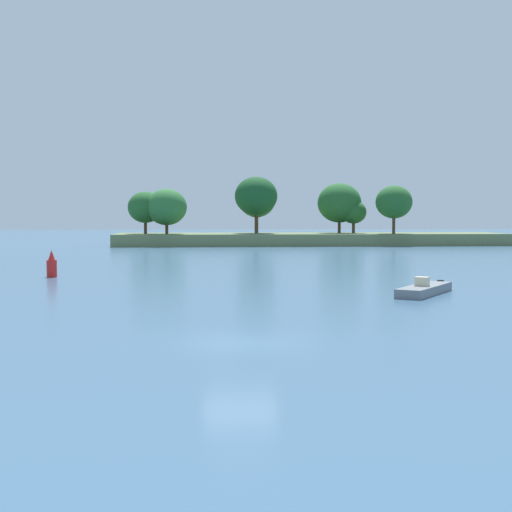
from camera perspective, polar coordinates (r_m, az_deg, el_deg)
name	(u,v)px	position (r m, az deg, el deg)	size (l,w,h in m)	color
ground_plane	(240,343)	(24.69, -1.24, -6.86)	(400.00, 400.00, 0.00)	#3D607F
treeline_island	(292,221)	(105.87, 2.82, 2.75)	(56.65, 11.96, 9.94)	#66754C
fishing_skiff	(425,289)	(40.65, 13.13, -2.59)	(4.49, 5.55, 1.00)	slate
channel_buoy_red	(52,266)	(52.58, -15.80, -0.73)	(0.70, 0.70, 1.90)	red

